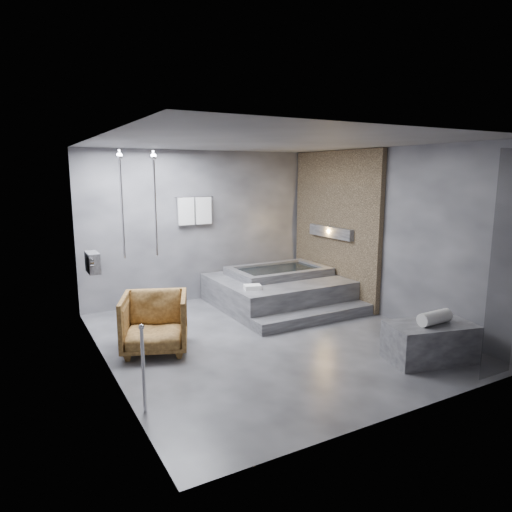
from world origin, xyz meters
TOP-DOWN VIEW (x-y plane):
  - room at (0.40, 0.24)m, footprint 5.00×5.04m
  - tub_deck at (1.05, 1.45)m, footprint 2.20×2.00m
  - tub_step at (1.05, 0.27)m, footprint 2.20×0.36m
  - concrete_bench at (1.43, -1.69)m, footprint 1.21×0.85m
  - driftwood_chair at (-1.58, 0.34)m, footprint 1.11×1.12m
  - rolled_towel at (1.45, -1.72)m, footprint 0.49×0.19m
  - deck_towel at (0.25, 0.93)m, footprint 0.32×0.27m

SIDE VIEW (x-z plane):
  - tub_step at x=1.05m, z-range 0.00..0.18m
  - concrete_bench at x=1.43m, z-range 0.00..0.49m
  - tub_deck at x=1.05m, z-range 0.00..0.50m
  - driftwood_chair at x=-1.58m, z-range 0.00..0.80m
  - deck_towel at x=0.25m, z-range 0.50..0.57m
  - rolled_towel at x=1.45m, z-range 0.49..0.67m
  - room at x=0.40m, z-range 0.32..3.14m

